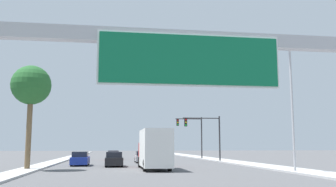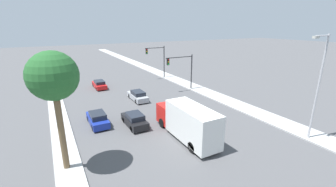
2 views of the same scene
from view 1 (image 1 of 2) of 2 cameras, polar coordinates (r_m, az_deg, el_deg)
name	(u,v)px [view 1 (image 1 of 2)]	position (r m, az deg, el deg)	size (l,w,h in m)	color
sidewalk_right	(205,158)	(61.75, 5.66, -9.76)	(3.00, 120.00, 0.15)	#AFAFAF
median_strip_left	(65,159)	(60.31, -15.36, -9.56)	(2.00, 120.00, 0.15)	#AFAFAF
sign_gantry	(190,62)	(18.61, 3.35, 4.78)	(20.45, 0.73, 7.79)	#B2B2B7
car_near_center	(142,157)	(46.85, -3.95, -9.65)	(1.72, 4.60, 1.42)	#A5A8AD
car_mid_center	(80,159)	(40.98, -13.22, -9.69)	(1.75, 4.37, 1.46)	navy
car_far_left	(113,155)	(56.09, -8.34, -9.32)	(1.71, 4.58, 1.36)	red
car_near_left	(114,160)	(38.60, -8.24, -9.94)	(1.76, 4.22, 1.48)	black
truck_box_primary	(154,149)	(33.67, -2.12, -8.50)	(2.34, 8.61, 3.49)	red
traffic_light_near_intersection	(207,130)	(49.47, 6.01, -5.59)	(5.02, 0.32, 5.96)	#2D2D30
traffic_light_mid_block	(194,131)	(59.29, 3.91, -5.69)	(4.27, 0.32, 6.55)	#2D2D30
palm_tree_background	(31,86)	(34.88, -20.13, 1.01)	(3.44, 3.44, 9.08)	brown
street_lamp_right	(289,99)	(31.19, 17.98, -0.86)	(2.26, 0.28, 9.96)	#B2B2B7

